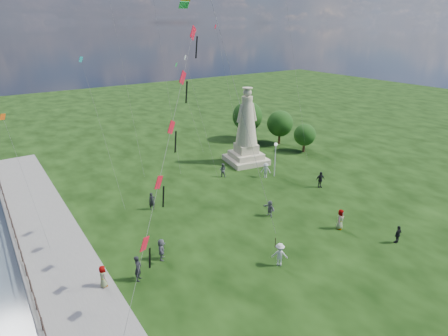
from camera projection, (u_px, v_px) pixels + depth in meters
ground at (432, 148)px, 54.09m from camera, size 106.50×160.00×0.60m
waterfront at (47, 280)px, 26.00m from camera, size 200.00×200.00×1.51m
statue at (246, 135)px, 46.51m from camera, size 5.36×5.36×9.45m
lamppost at (275, 152)px, 42.38m from camera, size 0.38×0.38×4.06m
tree_row at (266, 121)px, 54.40m from camera, size 6.78×12.69×5.86m
person_0 at (138, 268)px, 25.56m from camera, size 0.78×0.83×1.91m
person_2 at (280, 255)px, 27.17m from camera, size 1.27×1.22×1.81m
person_3 at (398, 234)px, 30.01m from camera, size 0.93×0.51×1.54m
person_4 at (340, 219)px, 32.04m from camera, size 1.02×0.84×1.80m
person_5 at (161, 249)px, 27.87m from camera, size 1.37×1.72×1.71m
person_6 at (152, 201)px, 35.36m from camera, size 0.67×0.47×1.73m
person_7 at (223, 170)px, 43.03m from camera, size 0.89×0.90×1.61m
person_8 at (266, 170)px, 42.77m from camera, size 1.23×1.19×1.75m
person_9 at (320, 180)px, 40.17m from camera, size 1.15×0.77×1.79m
person_10 at (103, 278)px, 24.90m from camera, size 0.53×0.80×1.57m
person_11 at (270, 208)px, 34.21m from camera, size 0.68×1.45×1.54m
red_kite_train at (171, 135)px, 23.05m from camera, size 10.41×9.35×16.49m
small_kites at (168, 45)px, 40.80m from camera, size 33.23×18.85×29.98m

